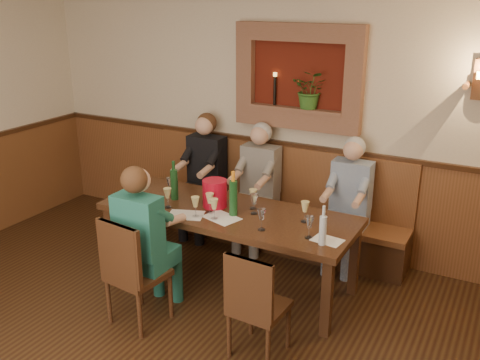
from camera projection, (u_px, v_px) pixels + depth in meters
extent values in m
cube|color=beige|center=(281.00, 118.00, 5.69)|extent=(6.00, 0.04, 2.80)
cube|color=brown|center=(278.00, 193.00, 5.96)|extent=(6.00, 0.04, 1.10)
cube|color=#381E0F|center=(279.00, 143.00, 5.77)|extent=(6.02, 0.06, 0.05)
cube|color=#55160C|center=(299.00, 77.00, 5.44)|extent=(1.00, 0.02, 0.70)
cube|color=brown|center=(299.00, 32.00, 5.26)|extent=(1.36, 0.12, 0.18)
cube|color=brown|center=(296.00, 120.00, 5.55)|extent=(1.36, 0.12, 0.18)
cube|color=brown|center=(246.00, 73.00, 5.67)|extent=(0.18, 0.12, 0.70)
cube|color=brown|center=(354.00, 81.00, 5.14)|extent=(0.18, 0.12, 0.70)
cube|color=brown|center=(296.00, 109.00, 5.51)|extent=(1.00, 0.14, 0.04)
imported|color=#306121|center=(311.00, 90.00, 5.38)|extent=(0.35, 0.30, 0.39)
cylinder|color=black|center=(275.00, 91.00, 5.57)|extent=(0.03, 0.03, 0.30)
cylinder|color=#FFBF59|center=(275.00, 74.00, 5.51)|extent=(0.04, 0.04, 0.04)
cylinder|color=brown|center=(466.00, 85.00, 4.62)|extent=(0.05, 0.18, 0.05)
cylinder|color=#FFBF59|center=(480.00, 75.00, 4.49)|extent=(0.06, 0.06, 0.06)
cube|color=black|center=(228.00, 213.00, 4.96)|extent=(2.40, 0.90, 0.06)
cube|color=black|center=(112.00, 240.00, 5.28)|extent=(0.08, 0.08, 0.69)
cube|color=black|center=(327.00, 298.00, 4.28)|extent=(0.08, 0.08, 0.69)
cube|color=black|center=(157.00, 214.00, 5.90)|extent=(0.08, 0.08, 0.69)
cube|color=black|center=(354.00, 260.00, 4.89)|extent=(0.08, 0.08, 0.69)
cube|color=#381E0F|center=(269.00, 228.00, 5.89)|extent=(3.00, 0.40, 0.40)
cube|color=brown|center=(269.00, 210.00, 5.82)|extent=(3.00, 0.45, 0.06)
cube|color=brown|center=(277.00, 174.00, 5.86)|extent=(3.00, 0.06, 0.66)
cube|color=black|center=(140.00, 299.00, 4.54)|extent=(0.45, 0.45, 0.41)
cube|color=black|center=(138.00, 275.00, 4.46)|extent=(0.47, 0.47, 0.05)
cube|color=black|center=(118.00, 254.00, 4.22)|extent=(0.43, 0.09, 0.51)
cube|color=black|center=(259.00, 331.00, 4.13)|extent=(0.39, 0.39, 0.37)
cube|color=black|center=(259.00, 307.00, 4.06)|extent=(0.41, 0.41, 0.05)
cube|color=black|center=(248.00, 288.00, 3.83)|extent=(0.39, 0.06, 0.47)
cube|color=black|center=(200.00, 217.00, 6.12)|extent=(0.41, 0.43, 0.45)
cube|color=black|center=(207.00, 159.00, 6.04)|extent=(0.41, 0.22, 0.54)
sphere|color=#D8A384|center=(204.00, 126.00, 5.88)|extent=(0.21, 0.21, 0.21)
sphere|color=#4C2D19|center=(207.00, 123.00, 5.91)|extent=(0.23, 0.23, 0.23)
cube|color=#544F4D|center=(253.00, 229.00, 5.82)|extent=(0.40, 0.42, 0.45)
cube|color=#544F4D|center=(261.00, 169.00, 5.74)|extent=(0.40, 0.21, 0.52)
sphere|color=#D8A384|center=(260.00, 135.00, 5.58)|extent=(0.20, 0.20, 0.20)
sphere|color=#B2B2B2|center=(262.00, 133.00, 5.62)|extent=(0.22, 0.22, 0.22)
cube|color=navy|center=(343.00, 249.00, 5.37)|extent=(0.39, 0.41, 0.45)
cube|color=navy|center=(352.00, 186.00, 5.29)|extent=(0.39, 0.20, 0.51)
sphere|color=#D8A384|center=(353.00, 150.00, 5.14)|extent=(0.19, 0.19, 0.19)
sphere|color=#B2B2B2|center=(355.00, 147.00, 5.17)|extent=(0.21, 0.21, 0.21)
cube|color=#1B565F|center=(154.00, 285.00, 4.70)|extent=(0.40, 0.42, 0.45)
cube|color=#1B565F|center=(138.00, 226.00, 4.35)|extent=(0.40, 0.21, 0.52)
sphere|color=#D8A384|center=(138.00, 180.00, 4.26)|extent=(0.20, 0.20, 0.20)
sphere|color=#4C2D19|center=(134.00, 180.00, 4.21)|extent=(0.22, 0.22, 0.22)
cylinder|color=red|center=(215.00, 193.00, 5.01)|extent=(0.28, 0.28, 0.26)
cylinder|color=#19471E|center=(233.00, 198.00, 4.80)|extent=(0.08, 0.08, 0.33)
cylinder|color=orange|center=(233.00, 176.00, 4.73)|extent=(0.03, 0.03, 0.09)
cylinder|color=#19471E|center=(174.00, 185.00, 5.17)|extent=(0.09, 0.09, 0.30)
cylinder|color=#19471E|center=(173.00, 166.00, 5.11)|extent=(0.04, 0.04, 0.09)
cylinder|color=silver|center=(323.00, 231.00, 4.25)|extent=(0.07, 0.07, 0.24)
cylinder|color=silver|center=(324.00, 211.00, 4.19)|extent=(0.03, 0.03, 0.09)
cube|color=white|center=(147.00, 203.00, 5.13)|extent=(0.27, 0.20, 0.00)
cube|color=white|center=(222.00, 218.00, 4.79)|extent=(0.37, 0.31, 0.00)
cube|color=white|center=(327.00, 240.00, 4.35)|extent=(0.27, 0.21, 0.00)
cube|color=white|center=(186.00, 215.00, 4.85)|extent=(0.38, 0.32, 0.00)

